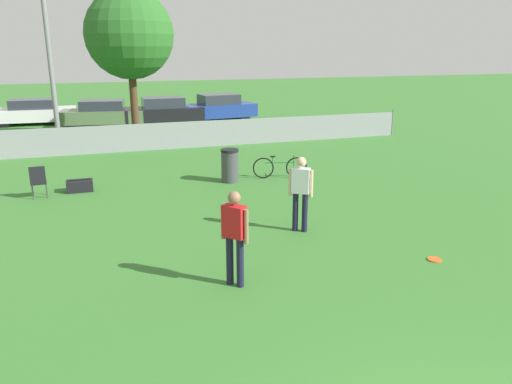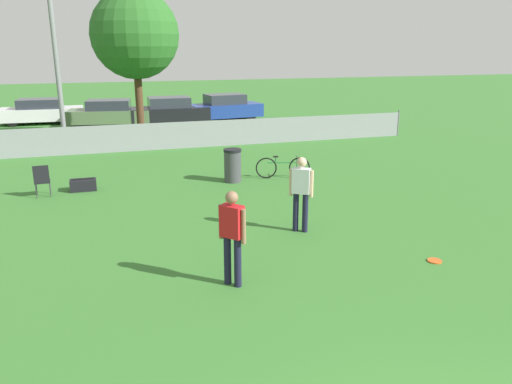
{
  "view_description": "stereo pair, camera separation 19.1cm",
  "coord_description": "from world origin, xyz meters",
  "px_view_note": "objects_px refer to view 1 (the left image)",
  "views": [
    {
      "loc": [
        -3.27,
        -2.33,
        4.09
      ],
      "look_at": [
        0.01,
        7.49,
        1.05
      ],
      "focal_mm": 35.0,
      "sensor_mm": 36.0,
      "label": 1
    },
    {
      "loc": [
        -3.09,
        -2.39,
        4.09
      ],
      "look_at": [
        0.01,
        7.49,
        1.05
      ],
      "focal_mm": 35.0,
      "sensor_mm": 36.0,
      "label": 2
    }
  ],
  "objects_px": {
    "trash_bin": "(230,165)",
    "parked_car_dark": "(163,111)",
    "folding_chair_sideline": "(38,180)",
    "player_receiver_white": "(301,189)",
    "frisbee_disc": "(435,259)",
    "parked_car_olive": "(103,114)",
    "player_defender_red": "(235,232)",
    "parked_car_blue": "(219,108)",
    "light_pole": "(44,5)",
    "bicycle_sideline": "(280,167)",
    "tree_near_pole": "(129,35)",
    "parked_car_white": "(34,112)",
    "gear_bag_sideline": "(80,186)"
  },
  "relations": [
    {
      "from": "player_receiver_white",
      "to": "gear_bag_sideline",
      "type": "relative_size",
      "value": 2.35
    },
    {
      "from": "tree_near_pole",
      "to": "parked_car_white",
      "type": "bearing_deg",
      "value": 122.47
    },
    {
      "from": "parked_car_dark",
      "to": "frisbee_disc",
      "type": "bearing_deg",
      "value": -82.85
    },
    {
      "from": "frisbee_disc",
      "to": "folding_chair_sideline",
      "type": "distance_m",
      "value": 10.5
    },
    {
      "from": "trash_bin",
      "to": "parked_car_dark",
      "type": "relative_size",
      "value": 0.25
    },
    {
      "from": "tree_near_pole",
      "to": "player_receiver_white",
      "type": "relative_size",
      "value": 3.67
    },
    {
      "from": "gear_bag_sideline",
      "to": "player_receiver_white",
      "type": "bearing_deg",
      "value": -46.36
    },
    {
      "from": "player_defender_red",
      "to": "parked_car_blue",
      "type": "xyz_separation_m",
      "value": [
        4.87,
        20.09,
        -0.31
      ]
    },
    {
      "from": "parked_car_blue",
      "to": "gear_bag_sideline",
      "type": "bearing_deg",
      "value": -127.6
    },
    {
      "from": "folding_chair_sideline",
      "to": "parked_car_white",
      "type": "relative_size",
      "value": 0.21
    },
    {
      "from": "light_pole",
      "to": "player_defender_red",
      "type": "xyz_separation_m",
      "value": [
        3.5,
        -14.48,
        -4.62
      ]
    },
    {
      "from": "player_defender_red",
      "to": "frisbee_disc",
      "type": "distance_m",
      "value": 4.19
    },
    {
      "from": "folding_chair_sideline",
      "to": "parked_car_dark",
      "type": "xyz_separation_m",
      "value": [
        5.34,
        12.77,
        0.17
      ]
    },
    {
      "from": "parked_car_dark",
      "to": "parked_car_olive",
      "type": "bearing_deg",
      "value": 177.29
    },
    {
      "from": "light_pole",
      "to": "parked_car_dark",
      "type": "distance_m",
      "value": 8.77
    },
    {
      "from": "light_pole",
      "to": "parked_car_blue",
      "type": "height_order",
      "value": "light_pole"
    },
    {
      "from": "player_defender_red",
      "to": "bicycle_sideline",
      "type": "xyz_separation_m",
      "value": [
        3.45,
        6.74,
        -0.66
      ]
    },
    {
      "from": "player_receiver_white",
      "to": "parked_car_white",
      "type": "distance_m",
      "value": 20.92
    },
    {
      "from": "player_receiver_white",
      "to": "folding_chair_sideline",
      "type": "height_order",
      "value": "player_receiver_white"
    },
    {
      "from": "folding_chair_sideline",
      "to": "parked_car_blue",
      "type": "bearing_deg",
      "value": -126.69
    },
    {
      "from": "player_receiver_white",
      "to": "parked_car_blue",
      "type": "distance_m",
      "value": 18.17
    },
    {
      "from": "folding_chair_sideline",
      "to": "trash_bin",
      "type": "height_order",
      "value": "trash_bin"
    },
    {
      "from": "folding_chair_sideline",
      "to": "bicycle_sideline",
      "type": "bearing_deg",
      "value": 175.59
    },
    {
      "from": "folding_chair_sideline",
      "to": "parked_car_blue",
      "type": "height_order",
      "value": "parked_car_blue"
    },
    {
      "from": "parked_car_white",
      "to": "parked_car_blue",
      "type": "relative_size",
      "value": 1.01
    },
    {
      "from": "frisbee_disc",
      "to": "parked_car_olive",
      "type": "bearing_deg",
      "value": 105.57
    },
    {
      "from": "player_receiver_white",
      "to": "parked_car_dark",
      "type": "relative_size",
      "value": 0.41
    },
    {
      "from": "player_defender_red",
      "to": "folding_chair_sideline",
      "type": "height_order",
      "value": "player_defender_red"
    },
    {
      "from": "player_defender_red",
      "to": "tree_near_pole",
      "type": "bearing_deg",
      "value": 140.51
    },
    {
      "from": "player_receiver_white",
      "to": "parked_car_dark",
      "type": "xyz_separation_m",
      "value": [
        -0.52,
        17.46,
        -0.32
      ]
    },
    {
      "from": "parked_car_olive",
      "to": "bicycle_sideline",
      "type": "bearing_deg",
      "value": -60.68
    },
    {
      "from": "player_receiver_white",
      "to": "folding_chair_sideline",
      "type": "xyz_separation_m",
      "value": [
        -5.86,
        4.69,
        -0.5
      ]
    },
    {
      "from": "trash_bin",
      "to": "parked_car_blue",
      "type": "xyz_separation_m",
      "value": [
        3.07,
        13.27,
        0.18
      ]
    },
    {
      "from": "player_defender_red",
      "to": "frisbee_disc",
      "type": "height_order",
      "value": "player_defender_red"
    },
    {
      "from": "parked_car_white",
      "to": "parked_car_blue",
      "type": "height_order",
      "value": "parked_car_blue"
    },
    {
      "from": "light_pole",
      "to": "folding_chair_sideline",
      "type": "distance_m",
      "value": 9.21
    },
    {
      "from": "parked_car_olive",
      "to": "trash_bin",
      "type": "bearing_deg",
      "value": -67.18
    },
    {
      "from": "light_pole",
      "to": "folding_chair_sideline",
      "type": "bearing_deg",
      "value": -91.58
    },
    {
      "from": "player_defender_red",
      "to": "parked_car_olive",
      "type": "relative_size",
      "value": 0.39
    },
    {
      "from": "folding_chair_sideline",
      "to": "player_receiver_white",
      "type": "bearing_deg",
      "value": 137.52
    },
    {
      "from": "trash_bin",
      "to": "tree_near_pole",
      "type": "bearing_deg",
      "value": 105.85
    },
    {
      "from": "gear_bag_sideline",
      "to": "parked_car_blue",
      "type": "relative_size",
      "value": 0.17
    },
    {
      "from": "light_pole",
      "to": "bicycle_sideline",
      "type": "xyz_separation_m",
      "value": [
        6.95,
        -7.73,
        -5.28
      ]
    },
    {
      "from": "player_defender_red",
      "to": "parked_car_white",
      "type": "bearing_deg",
      "value": 152.25
    },
    {
      "from": "frisbee_disc",
      "to": "parked_car_olive",
      "type": "height_order",
      "value": "parked_car_olive"
    },
    {
      "from": "bicycle_sideline",
      "to": "gear_bag_sideline",
      "type": "xyz_separation_m",
      "value": [
        -6.1,
        0.42,
        -0.19
      ]
    },
    {
      "from": "folding_chair_sideline",
      "to": "player_defender_red",
      "type": "bearing_deg",
      "value": 114.73
    },
    {
      "from": "parked_car_olive",
      "to": "gear_bag_sideline",
      "type": "bearing_deg",
      "value": -86.72
    },
    {
      "from": "parked_car_white",
      "to": "parked_car_blue",
      "type": "distance_m",
      "value": 10.06
    },
    {
      "from": "parked_car_blue",
      "to": "folding_chair_sideline",
      "type": "bearing_deg",
      "value": -130.3
    }
  ]
}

